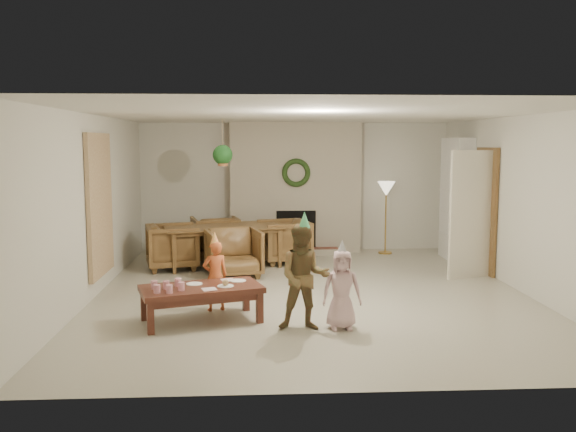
{
  "coord_description": "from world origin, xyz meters",
  "views": [
    {
      "loc": [
        -0.78,
        -8.44,
        2.12
      ],
      "look_at": [
        -0.3,
        0.4,
        1.05
      ],
      "focal_mm": 38.04,
      "sensor_mm": 36.0,
      "label": 1
    }
  ],
  "objects": [
    {
      "name": "cup_b",
      "position": [
        -1.95,
        -1.45,
        0.48
      ],
      "size": [
        0.09,
        0.09,
        0.1
      ],
      "primitive_type": "cylinder",
      "rotation": [
        0.0,
        0.0,
        0.3
      ],
      "color": "white",
      "rests_on": "coffee_table_top"
    },
    {
      "name": "coffee_table_apron",
      "position": [
        -1.42,
        -1.34,
        0.32
      ],
      "size": [
        1.41,
        0.95,
        0.09
      ],
      "primitive_type": "cube",
      "rotation": [
        0.0,
        0.0,
        0.3
      ],
      "color": "#582A1D",
      "rests_on": "floor"
    },
    {
      "name": "napkin_left",
      "position": [
        -1.32,
        -1.51,
        0.43
      ],
      "size": [
        0.2,
        0.2,
        0.01
      ],
      "primitive_type": "cube",
      "rotation": [
        0.0,
        0.0,
        0.3
      ],
      "color": "#EBADB8",
      "rests_on": "coffee_table_top"
    },
    {
      "name": "cup_a",
      "position": [
        -1.89,
        -1.65,
        0.48
      ],
      "size": [
        0.09,
        0.09,
        0.1
      ],
      "primitive_type": "cylinder",
      "rotation": [
        0.0,
        0.0,
        0.3
      ],
      "color": "white",
      "rests_on": "coffee_table_top"
    },
    {
      "name": "fireplace_mass",
      "position": [
        0.0,
        3.3,
        1.25
      ],
      "size": [
        2.5,
        0.4,
        2.5
      ],
      "primitive_type": "cube",
      "color": "#541816",
      "rests_on": "floor"
    },
    {
      "name": "dining_chair_near",
      "position": [
        -1.13,
        1.11,
        0.38
      ],
      "size": [
        0.99,
        1.01,
        0.77
      ],
      "primitive_type": "imported",
      "rotation": [
        0.0,
        0.0,
        0.23
      ],
      "color": "brown",
      "rests_on": "floor"
    },
    {
      "name": "books_row_mid",
      "position": [
        2.8,
        2.35,
        0.99
      ],
      "size": [
        0.2,
        0.44,
        0.24
      ],
      "primitive_type": "cube",
      "color": "navy",
      "rests_on": "bookshelf_shelf_b"
    },
    {
      "name": "food_scoop",
      "position": [
        -1.14,
        -1.36,
        0.48
      ],
      "size": [
        0.09,
        0.09,
        0.08
      ],
      "primitive_type": "sphere",
      "rotation": [
        0.0,
        0.0,
        0.3
      ],
      "color": "tan",
      "rests_on": "plate_b"
    },
    {
      "name": "books_row_lower",
      "position": [
        2.8,
        2.15,
        0.59
      ],
      "size": [
        0.2,
        0.4,
        0.24
      ],
      "primitive_type": "cube",
      "color": "#97371B",
      "rests_on": "bookshelf_shelf_a"
    },
    {
      "name": "child_pink",
      "position": [
        0.2,
        -1.7,
        0.46
      ],
      "size": [
        0.45,
        0.29,
        0.91
      ],
      "primitive_type": "imported",
      "rotation": [
        0.0,
        0.0,
        0.01
      ],
      "color": "#D2A8AE",
      "rests_on": "floor"
    },
    {
      "name": "coffee_leg_bl",
      "position": [
        -2.12,
        -1.25,
        0.18
      ],
      "size": [
        0.09,
        0.09,
        0.37
      ],
      "primitive_type": "cube",
      "rotation": [
        0.0,
        0.0,
        0.3
      ],
      "color": "#582A1D",
      "rests_on": "floor"
    },
    {
      "name": "dining_chair_right",
      "position": [
        -0.27,
        2.2,
        0.38
      ],
      "size": [
        1.01,
        0.99,
        0.77
      ],
      "primitive_type": "imported",
      "rotation": [
        0.0,
        0.0,
        -1.34
      ],
      "color": "brown",
      "rests_on": "floor"
    },
    {
      "name": "hanging_plant_pot",
      "position": [
        -1.3,
        1.5,
        1.8
      ],
      "size": [
        0.16,
        0.16,
        0.12
      ],
      "primitive_type": "cylinder",
      "color": "#AC6437",
      "rests_on": "hanging_plant_cord"
    },
    {
      "name": "curtain_panel",
      "position": [
        -2.96,
        0.2,
        1.25
      ],
      "size": [
        0.06,
        1.2,
        2.0
      ],
      "primitive_type": "cube",
      "color": "beige",
      "rests_on": "wall_left"
    },
    {
      "name": "fireplace_wreath",
      "position": [
        0.0,
        3.07,
        1.55
      ],
      "size": [
        0.54,
        0.1,
        0.54
      ],
      "primitive_type": "torus",
      "rotation": [
        1.57,
        0.0,
        0.0
      ],
      "color": "#1D3714",
      "rests_on": "fireplace_mass"
    },
    {
      "name": "dining_table",
      "position": [
        -1.32,
        1.95,
        0.35
      ],
      "size": [
        2.17,
        1.52,
        0.69
      ],
      "primitive_type": "imported",
      "rotation": [
        0.0,
        0.0,
        0.23
      ],
      "color": "brown",
      "rests_on": "floor"
    },
    {
      "name": "coffee_leg_fl",
      "position": [
        -1.95,
        -1.8,
        0.18
      ],
      "size": [
        0.09,
        0.09,
        0.37
      ],
      "primitive_type": "cube",
      "rotation": [
        0.0,
        0.0,
        0.3
      ],
      "color": "#582A1D",
      "rests_on": "floor"
    },
    {
      "name": "wall_right",
      "position": [
        3.0,
        0.0,
        1.25
      ],
      "size": [
        0.0,
        7.0,
        7.0
      ],
      "primitive_type": "plane",
      "rotation": [
        1.57,
        0.0,
        -1.57
      ],
      "color": "silver",
      "rests_on": "floor"
    },
    {
      "name": "coffee_table_top",
      "position": [
        -1.42,
        -1.34,
        0.4
      ],
      "size": [
        1.54,
        1.08,
        0.06
      ],
      "primitive_type": "cube",
      "rotation": [
        0.0,
        0.0,
        0.3
      ],
      "color": "#582A1D",
      "rests_on": "floor"
    },
    {
      "name": "plate_c",
      "position": [
        -0.99,
        -1.09,
        0.43
      ],
      "size": [
        0.24,
        0.24,
        0.01
      ],
      "primitive_type": "cylinder",
      "rotation": [
        0.0,
        0.0,
        0.3
      ],
      "color": "white",
      "rests_on": "coffee_table_top"
    },
    {
      "name": "dining_chair_far",
      "position": [
        -1.52,
        2.79,
        0.38
      ],
      "size": [
        0.99,
        1.01,
        0.77
      ],
      "primitive_type": "imported",
      "rotation": [
        0.0,
        0.0,
        3.37
      ],
      "color": "brown",
      "rests_on": "floor"
    },
    {
      "name": "floor_lamp_base",
      "position": [
        1.71,
        3.0,
        0.01
      ],
      "size": [
        0.26,
        0.26,
        0.03
      ],
      "primitive_type": "cylinder",
      "color": "gold",
      "rests_on": "floor"
    },
    {
      "name": "books_row_upper",
      "position": [
        2.8,
        2.2,
        1.38
      ],
      "size": [
        0.2,
        0.36,
        0.22
      ],
      "primitive_type": "cube",
      "color": "#A67F23",
      "rests_on": "bookshelf_shelf_c"
    },
    {
      "name": "plate_b",
      "position": [
        -1.14,
        -1.36,
        0.43
      ],
      "size": [
        0.24,
        0.24,
        0.01
      ],
      "primitive_type": "cylinder",
      "rotation": [
        0.0,
        0.0,
        0.3
      ],
      "color": "white",
      "rests_on": "coffee_table_top"
    },
    {
      "name": "ceiling",
      "position": [
        0.0,
        0.0,
        2.5
      ],
      "size": [
        7.0,
        7.0,
        0.0
      ],
      "primitive_type": "plane",
      "rotation": [
        3.14,
        0.0,
        0.0
      ],
      "color": "white",
      "rests_on": "wall_back"
    },
    {
      "name": "cup_e",
      "position": [
        -1.63,
        -1.54,
        0.48
      ],
      "size": [
        0.09,
        0.09,
        0.1
      ],
      "primitive_type": "cylinder",
      "rotation": [
        0.0,
        0.0,
        0.3
      ],
      "color": "white",
      "rests_on": "coffee_table_top"
    },
    {
      "name": "hanging_plant_cord",
      "position": [
        -1.3,
        1.5,
        2.15
      ],
      "size": [
        0.01,
        0.01,
        0.7
      ],
      "primitive_type": "cylinder",
      "color": "tan",
      "rests_on": "ceiling"
    },
    {
      "name": "dining_chair_left",
      "position": [
        -2.17,
        1.75,
        0.38
      ],
      "size": [
        1.01,
        0.99,
        0.77
      ],
      "primitive_type": "imported",
      "rotation": [
        0.0,
        0.0,
        1.8
      ],
      "color": "brown",
      "rests_on": "floor"
    },
    {
      "name": "door_frame",
      "position": [
        2.96,
        1.2,
        1.02
      ],
      "size": [
        0.05,
        0.86,
        2.04
      ],
      "primitive_type": "cube",
      "color": "brown",
      "rests_on": "floor"
    },
    {
      "name": "fireplace_firebox",
      "position": [
        0.0,
        3.12,
        0.45
      ],
      "size": [
        0.75,
        0.12,
        0.75
      ],
      "primitive_type": "cube",
      "color": "black",
      "rests_on": "floor"
    },
    {
      "name": "child_plaid",
      "position": [
        -0.23,
        -1.7,
        0.61
      ],
      "size": [
        0.62,
        0.5,
        1.21
      ],
      "primitive_type": "imported",
      "rotation": [
        0.0,
        0.0,
        -0.07
      ],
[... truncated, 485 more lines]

